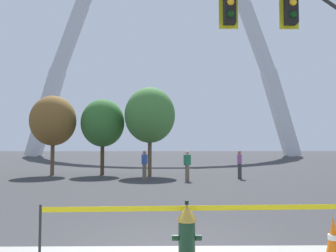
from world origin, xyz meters
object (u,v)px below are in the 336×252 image
(traffic_cone_by_hydrant, at_px, (334,241))
(monument_arch, at_px, (164,43))
(pedestrian_walking_left, at_px, (144,165))
(fire_hydrant, at_px, (187,235))
(pedestrian_standing_center, at_px, (240,164))
(pedestrian_walking_right, at_px, (187,166))

(traffic_cone_by_hydrant, distance_m, monument_arch, 60.74)
(traffic_cone_by_hydrant, xyz_separation_m, monument_arch, (-2.59, 57.22, 20.24))
(monument_arch, relative_size, pedestrian_walking_left, 30.61)
(fire_hydrant, height_order, monument_arch, monument_arch)
(traffic_cone_by_hydrant, xyz_separation_m, pedestrian_walking_left, (-3.68, 13.75, 0.46))
(traffic_cone_by_hydrant, height_order, pedestrian_walking_left, pedestrian_walking_left)
(fire_hydrant, relative_size, pedestrian_standing_center, 0.62)
(traffic_cone_by_hydrant, xyz_separation_m, pedestrian_standing_center, (1.61, 14.12, 0.46))
(traffic_cone_by_hydrant, distance_m, pedestrian_standing_center, 14.22)
(pedestrian_walking_right, bearing_deg, pedestrian_standing_center, 21.38)
(fire_hydrant, bearing_deg, traffic_cone_by_hydrant, 0.65)
(traffic_cone_by_hydrant, distance_m, pedestrian_walking_right, 13.02)
(monument_arch, relative_size, pedestrian_standing_center, 30.61)
(monument_arch, bearing_deg, traffic_cone_by_hydrant, -87.40)
(pedestrian_standing_center, bearing_deg, fire_hydrant, -105.45)
(pedestrian_standing_center, bearing_deg, traffic_cone_by_hydrant, -96.51)
(traffic_cone_by_hydrant, bearing_deg, monument_arch, 92.60)
(monument_arch, bearing_deg, pedestrian_standing_center, -84.43)
(fire_hydrant, xyz_separation_m, traffic_cone_by_hydrant, (2.30, 0.03, -0.11))
(pedestrian_standing_center, height_order, pedestrian_walking_right, same)
(monument_arch, bearing_deg, pedestrian_walking_right, -88.45)
(fire_hydrant, height_order, pedestrian_walking_right, pedestrian_walking_right)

